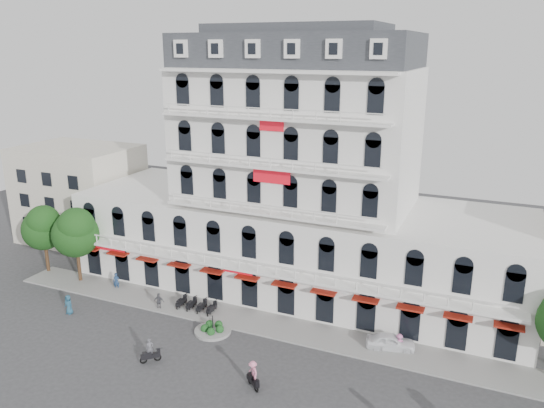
{
  "coord_description": "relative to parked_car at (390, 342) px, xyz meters",
  "views": [
    {
      "loc": [
        18.1,
        -29.46,
        23.77
      ],
      "look_at": [
        0.86,
        10.0,
        11.0
      ],
      "focal_mm": 35.0,
      "sensor_mm": 36.0,
      "label": 1
    }
  ],
  "objects": [
    {
      "name": "ground",
      "position": [
        -11.66,
        -9.5,
        -0.67
      ],
      "size": [
        120.0,
        120.0,
        0.0
      ],
      "primitive_type": "plane",
      "color": "#38383A",
      "rests_on": "ground"
    },
    {
      "name": "sidewalk",
      "position": [
        -11.66,
        -0.5,
        -0.59
      ],
      "size": [
        53.0,
        4.0,
        0.16
      ],
      "primitive_type": "cube",
      "color": "gray",
      "rests_on": "ground"
    },
    {
      "name": "main_building",
      "position": [
        -11.66,
        8.5,
        9.29
      ],
      "size": [
        45.0,
        15.0,
        25.8
      ],
      "color": "silver",
      "rests_on": "ground"
    },
    {
      "name": "flank_building_west",
      "position": [
        -41.66,
        10.5,
        5.33
      ],
      "size": [
        14.0,
        10.0,
        12.0
      ],
      "primitive_type": "cube",
      "color": "beige",
      "rests_on": "ground"
    },
    {
      "name": "traffic_island",
      "position": [
        -14.66,
        -3.5,
        -0.42
      ],
      "size": [
        3.2,
        3.2,
        1.6
      ],
      "color": "gray",
      "rests_on": "ground"
    },
    {
      "name": "parked_scooter_row",
      "position": [
        -18.01,
        -0.7,
        -0.67
      ],
      "size": [
        4.4,
        1.8,
        1.1
      ],
      "primitive_type": null,
      "color": "black",
      "rests_on": "ground"
    },
    {
      "name": "tree_west_outer",
      "position": [
        -37.61,
        0.48,
        4.68
      ],
      "size": [
        4.5,
        4.48,
        7.76
      ],
      "color": "#382314",
      "rests_on": "ground"
    },
    {
      "name": "tree_west_inner",
      "position": [
        -32.61,
        -0.02,
        5.01
      ],
      "size": [
        4.76,
        4.76,
        8.25
      ],
      "color": "#382314",
      "rests_on": "ground"
    },
    {
      "name": "parked_car",
      "position": [
        0.0,
        0.0,
        0.0
      ],
      "size": [
        4.22,
        2.54,
        1.35
      ],
      "primitive_type": "imported",
      "rotation": [
        0.0,
        0.0,
        1.83
      ],
      "color": "white",
      "rests_on": "ground"
    },
    {
      "name": "rider_west",
      "position": [
        -16.87,
        -9.43,
        0.23
      ],
      "size": [
        1.33,
        1.29,
        2.06
      ],
      "rotation": [
        0.0,
        0.0,
        0.76
      ],
      "color": "black",
      "rests_on": "ground"
    },
    {
      "name": "rider_center",
      "position": [
        -8.09,
        -9.14,
        0.47
      ],
      "size": [
        1.39,
        1.22,
        2.17
      ],
      "rotation": [
        0.0,
        0.0,
        5.6
      ],
      "color": "black",
      "rests_on": "ground"
    },
    {
      "name": "pedestrian_left",
      "position": [
        -28.55,
        -5.9,
        0.25
      ],
      "size": [
        0.98,
        0.72,
        1.85
      ],
      "primitive_type": "imported",
      "rotation": [
        0.0,
        0.0,
        -0.15
      ],
      "color": "navy",
      "rests_on": "ground"
    },
    {
      "name": "pedestrian_mid",
      "position": [
        -21.34,
        -1.89,
        0.17
      ],
      "size": [
        1.06,
        0.62,
        1.69
      ],
      "primitive_type": "imported",
      "rotation": [
        0.0,
        0.0,
        3.36
      ],
      "color": "#4E4F55",
      "rests_on": "ground"
    },
    {
      "name": "pedestrian_right",
      "position": [
        0.69,
        0.0,
        0.09
      ],
      "size": [
        1.11,
        1.06,
        1.52
      ],
      "primitive_type": "imported",
      "rotation": [
        0.0,
        0.0,
        3.84
      ],
      "color": "#CF6EA9",
      "rests_on": "ground"
    },
    {
      "name": "pedestrian_far",
      "position": [
        -27.89,
        0.0,
        0.21
      ],
      "size": [
        0.77,
        0.69,
        1.76
      ],
      "primitive_type": "imported",
      "rotation": [
        0.0,
        0.0,
        0.53
      ],
      "color": "navy",
      "rests_on": "ground"
    }
  ]
}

